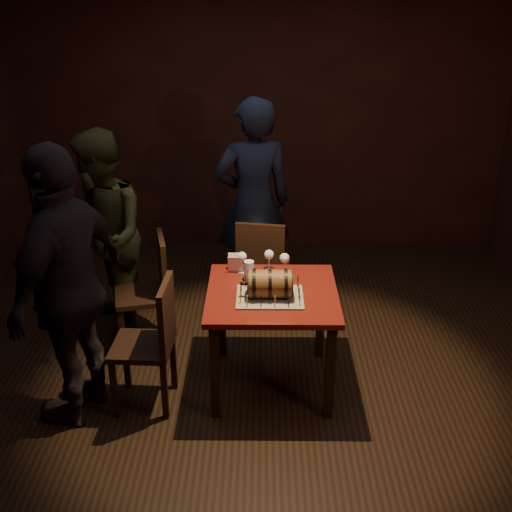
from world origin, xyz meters
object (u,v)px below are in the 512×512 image
pint_of_ale (249,271)px  person_left_rear (102,237)px  pub_table (272,306)px  chair_back (262,265)px  chair_left_rear (151,286)px  person_left_front (69,287)px  barrel_cake (270,284)px  wine_glass_left (242,258)px  chair_left_front (153,338)px  person_back (253,203)px  wine_glass_mid (269,256)px  wine_glass_right (285,259)px

pint_of_ale → person_left_rear: person_left_rear is taller
pub_table → chair_back: size_ratio=0.97×
chair_left_rear → person_left_front: bearing=-113.0°
barrel_cake → wine_glass_left: 0.45m
wine_glass_left → chair_left_front: chair_left_front is taller
chair_back → person_back: size_ratio=0.50×
wine_glass_mid → chair_left_rear: chair_left_rear is taller
wine_glass_left → person_left_front: bearing=-149.8°
wine_glass_left → wine_glass_right: bearing=-3.8°
wine_glass_mid → chair_left_rear: (-0.92, 0.18, -0.34)m
barrel_cake → wine_glass_right: (0.11, 0.38, 0.01)m
person_left_rear → chair_left_rear: bearing=38.0°
wine_glass_mid → wine_glass_left: bearing=-168.6°
chair_left_rear → chair_left_front: same height
wine_glass_left → chair_back: bearing=76.4°
barrel_cake → person_left_front: (-1.28, -0.23, 0.08)m
person_left_rear → wine_glass_left: bearing=44.5°
wine_glass_left → person_back: (0.07, 1.03, 0.06)m
wine_glass_left → chair_left_rear: size_ratio=0.17×
chair_left_rear → chair_left_front: size_ratio=1.00×
wine_glass_left → person_left_front: person_left_front is taller
person_left_front → barrel_cake: bearing=118.8°
chair_back → chair_left_rear: (-0.87, -0.39, 0.00)m
wine_glass_mid → person_left_front: 1.44m
person_left_rear → person_left_front: size_ratio=0.90×
person_left_rear → wine_glass_mid: bearing=49.0°
pub_table → barrel_cake: size_ratio=2.55×
pub_table → chair_left_rear: (-0.94, 0.53, -0.12)m
chair_left_rear → person_back: (0.79, 0.81, 0.40)m
chair_left_rear → wine_glass_right: bearing=-13.1°
chair_left_front → person_left_front: bearing=-170.7°
wine_glass_right → chair_left_front: 1.09m
pub_table → pint_of_ale: pint_of_ale is taller
pint_of_ale → person_left_front: size_ratio=0.08×
barrel_cake → wine_glass_mid: barrel_cake is taller
barrel_cake → pint_of_ale: (-0.15, 0.27, -0.03)m
chair_back → chair_left_front: bearing=-122.2°
barrel_cake → wine_glass_mid: (-0.00, 0.44, 0.01)m
chair_left_front → person_left_front: 0.66m
chair_back → person_back: (-0.08, 0.42, 0.40)m
pub_table → person_left_rear: bearing=151.1°
chair_left_front → person_left_rear: 1.16m
pub_table → person_left_front: person_left_front is taller
person_back → person_left_rear: 1.33m
chair_left_rear → person_left_front: 1.01m
pint_of_ale → person_back: (0.01, 1.16, 0.10)m
person_back → person_left_rear: person_back is taller
pub_table → barrel_cake: 0.24m
pint_of_ale → wine_glass_left: bearing=111.4°
wine_glass_right → chair_left_rear: bearing=166.9°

